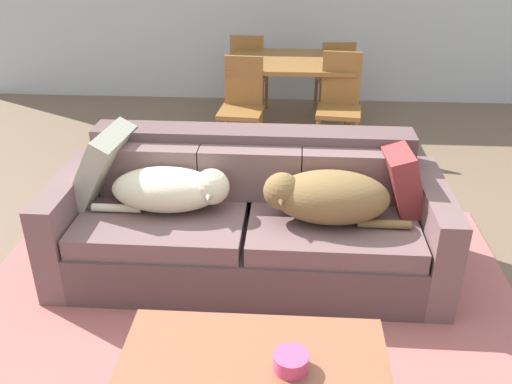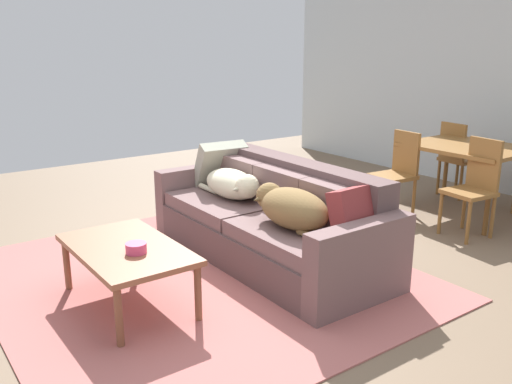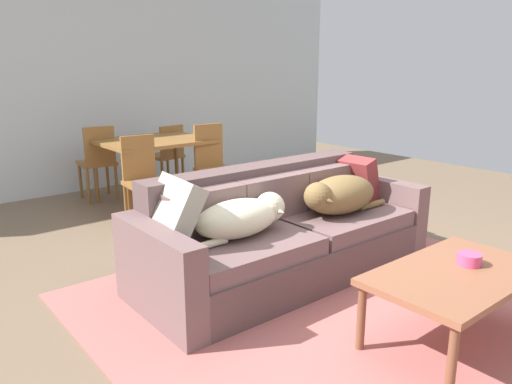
{
  "view_description": "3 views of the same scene",
  "coord_description": "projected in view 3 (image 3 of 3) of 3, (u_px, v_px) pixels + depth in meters",
  "views": [
    {
      "loc": [
        0.05,
        -2.73,
        2.08
      ],
      "look_at": [
        -0.14,
        0.14,
        0.62
      ],
      "focal_mm": 38.69,
      "sensor_mm": 36.0,
      "label": 1
    },
    {
      "loc": [
        3.37,
        -2.47,
        1.85
      ],
      "look_at": [
        -0.31,
        0.22,
        0.59
      ],
      "focal_mm": 38.2,
      "sensor_mm": 36.0,
      "label": 2
    },
    {
      "loc": [
        -2.68,
        -2.41,
        1.63
      ],
      "look_at": [
        -0.42,
        0.34,
        0.7
      ],
      "focal_mm": 34.67,
      "sensor_mm": 36.0,
      "label": 3
    }
  ],
  "objects": [
    {
      "name": "couch",
      "position": [
        281.0,
        235.0,
        3.88
      ],
      "size": [
        2.41,
        0.97,
        0.84
      ],
      "rotation": [
        0.0,
        0.0,
        -0.01
      ],
      "color": "brown",
      "rests_on": "ground"
    },
    {
      "name": "coffee_table",
      "position": [
        456.0,
        279.0,
        2.9
      ],
      "size": [
        1.11,
        0.66,
        0.45
      ],
      "color": "#94593C",
      "rests_on": "ground"
    },
    {
      "name": "dining_chair_near_left",
      "position": [
        143.0,
        176.0,
        5.14
      ],
      "size": [
        0.43,
        0.43,
        0.91
      ],
      "rotation": [
        0.0,
        0.0,
        -0.09
      ],
      "color": "olive",
      "rests_on": "ground"
    },
    {
      "name": "bowl_on_coffee_table",
      "position": [
        469.0,
        259.0,
        2.98
      ],
      "size": [
        0.14,
        0.14,
        0.07
      ],
      "primitive_type": "cylinder",
      "color": "#EA4C7F",
      "rests_on": "coffee_table"
    },
    {
      "name": "area_rug",
      "position": [
        352.0,
        306.0,
        3.41
      ],
      "size": [
        3.3,
        3.1,
        0.01
      ],
      "primitive_type": "cube",
      "rotation": [
        0.0,
        0.0,
        -0.01
      ],
      "color": "#B86661",
      "rests_on": "ground"
    },
    {
      "name": "dog_on_right_cushion",
      "position": [
        339.0,
        195.0,
        3.97
      ],
      "size": [
        0.86,
        0.39,
        0.31
      ],
      "rotation": [
        0.0,
        0.0,
        -0.01
      ],
      "color": "olive",
      "rests_on": "couch"
    },
    {
      "name": "throw_pillow_by_left_arm",
      "position": [
        171.0,
        214.0,
        3.27
      ],
      "size": [
        0.38,
        0.51,
        0.48
      ],
      "primitive_type": "cube",
      "rotation": [
        0.0,
        0.48,
        -0.1
      ],
      "color": "#AFB19B",
      "rests_on": "couch"
    },
    {
      "name": "back_partition",
      "position": [
        104.0,
        85.0,
        6.5
      ],
      "size": [
        8.0,
        0.12,
        2.7
      ],
      "primitive_type": "cube",
      "color": "silver",
      "rests_on": "ground"
    },
    {
      "name": "dining_table",
      "position": [
        154.0,
        145.0,
        5.8
      ],
      "size": [
        1.21,
        0.99,
        0.77
      ],
      "color": "olive",
      "rests_on": "ground"
    },
    {
      "name": "dining_chair_near_right",
      "position": [
        213.0,
        162.0,
        5.72
      ],
      "size": [
        0.44,
        0.44,
        0.95
      ],
      "rotation": [
        0.0,
        0.0,
        -0.12
      ],
      "color": "olive",
      "rests_on": "ground"
    },
    {
      "name": "throw_pillow_by_right_arm",
      "position": [
        355.0,
        179.0,
        4.42
      ],
      "size": [
        0.28,
        0.41,
        0.42
      ],
      "primitive_type": "cube",
      "rotation": [
        0.0,
        -0.28,
        0.06
      ],
      "color": "maroon",
      "rests_on": "couch"
    },
    {
      "name": "dining_chair_far_right",
      "position": [
        167.0,
        153.0,
        6.59
      ],
      "size": [
        0.44,
        0.44,
        0.85
      ],
      "rotation": [
        0.0,
        0.0,
        3.26
      ],
      "color": "olive",
      "rests_on": "ground"
    },
    {
      "name": "dining_chair_far_left",
      "position": [
        98.0,
        159.0,
        5.96
      ],
      "size": [
        0.44,
        0.44,
        0.92
      ],
      "rotation": [
        0.0,
        0.0,
        3.04
      ],
      "color": "olive",
      "rests_on": "ground"
    },
    {
      "name": "ground_plane",
      "position": [
        325.0,
        279.0,
        3.86
      ],
      "size": [
        10.0,
        10.0,
        0.0
      ],
      "primitive_type": "plane",
      "color": "#78614B"
    },
    {
      "name": "dog_on_left_cushion",
      "position": [
        242.0,
        217.0,
        3.47
      ],
      "size": [
        0.84,
        0.36,
        0.28
      ],
      "rotation": [
        0.0,
        0.0,
        -0.01
      ],
      "color": "beige",
      "rests_on": "couch"
    }
  ]
}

